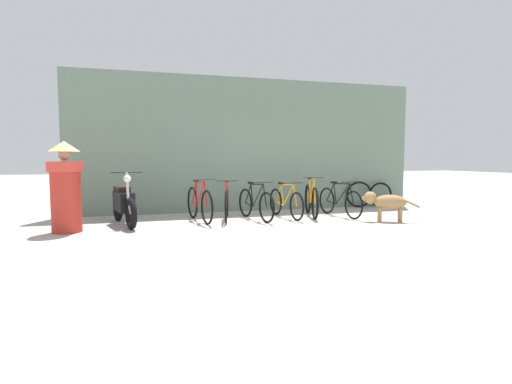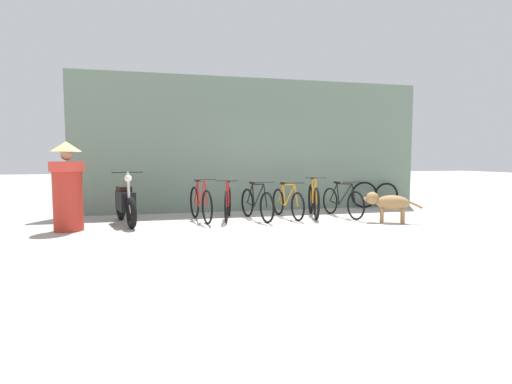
# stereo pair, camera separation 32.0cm
# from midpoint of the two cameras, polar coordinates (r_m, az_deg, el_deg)

# --- Properties ---
(ground_plane) EXTENTS (60.00, 60.00, 0.00)m
(ground_plane) POSITION_cam_midpoint_polar(r_m,az_deg,el_deg) (7.40, 4.45, -5.44)
(ground_plane) COLOR #ADA89E
(shop_wall_back) EXTENTS (8.82, 0.20, 3.30)m
(shop_wall_back) POSITION_cam_midpoint_polar(r_m,az_deg,el_deg) (10.12, -1.45, 6.70)
(shop_wall_back) COLOR slate
(shop_wall_back) RESTS_ON ground
(bicycle_0) EXTENTS (0.46, 1.66, 0.91)m
(bicycle_0) POSITION_cam_midpoint_polar(r_m,az_deg,el_deg) (8.46, -9.18, -1.65)
(bicycle_0) COLOR black
(bicycle_0) RESTS_ON ground
(bicycle_1) EXTENTS (0.52, 1.64, 0.87)m
(bicycle_1) POSITION_cam_midpoint_polar(r_m,az_deg,el_deg) (8.58, -5.28, -1.58)
(bicycle_1) COLOR black
(bicycle_1) RESTS_ON ground
(bicycle_2) EXTENTS (0.47, 1.62, 0.84)m
(bicycle_2) POSITION_cam_midpoint_polar(r_m,az_deg,el_deg) (8.56, -1.15, -1.70)
(bicycle_2) COLOR black
(bicycle_2) RESTS_ON ground
(bicycle_3) EXTENTS (0.46, 1.65, 0.81)m
(bicycle_3) POSITION_cam_midpoint_polar(r_m,az_deg,el_deg) (8.89, 3.23, -1.53)
(bicycle_3) COLOR black
(bicycle_3) RESTS_ON ground
(bicycle_4) EXTENTS (0.56, 1.66, 0.91)m
(bicycle_4) POSITION_cam_midpoint_polar(r_m,az_deg,el_deg) (9.16, 6.91, -1.15)
(bicycle_4) COLOR black
(bicycle_4) RESTS_ON ground
(bicycle_5) EXTENTS (0.46, 1.64, 0.82)m
(bicycle_5) POSITION_cam_midpoint_polar(r_m,az_deg,el_deg) (9.25, 10.87, -1.33)
(bicycle_5) COLOR black
(bicycle_5) RESTS_ON ground
(motorcycle) EXTENTS (0.64, 1.77, 1.07)m
(motorcycle) POSITION_cam_midpoint_polar(r_m,az_deg,el_deg) (8.35, -19.42, -1.64)
(motorcycle) COLOR black
(motorcycle) RESTS_ON ground
(stray_dog) EXTENTS (1.08, 0.65, 0.63)m
(stray_dog) POSITION_cam_midpoint_polar(r_m,az_deg,el_deg) (8.67, 17.05, -1.37)
(stray_dog) COLOR #997247
(stray_dog) RESTS_ON ground
(person_in_robes) EXTENTS (0.76, 0.76, 1.62)m
(person_in_robes) POSITION_cam_midpoint_polar(r_m,az_deg,el_deg) (7.91, -26.62, 0.78)
(person_in_robes) COLOR #B72D23
(person_in_robes) RESTS_ON ground
(spare_tire_left) EXTENTS (0.67, 0.13, 0.67)m
(spare_tire_left) POSITION_cam_midpoint_polar(r_m,az_deg,el_deg) (11.38, 16.58, -0.35)
(spare_tire_left) COLOR black
(spare_tire_left) RESTS_ON ground
(spare_tire_right) EXTENTS (0.69, 0.22, 0.70)m
(spare_tire_right) POSITION_cam_midpoint_polar(r_m,az_deg,el_deg) (11.04, 13.71, -0.35)
(spare_tire_right) COLOR black
(spare_tire_right) RESTS_ON ground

